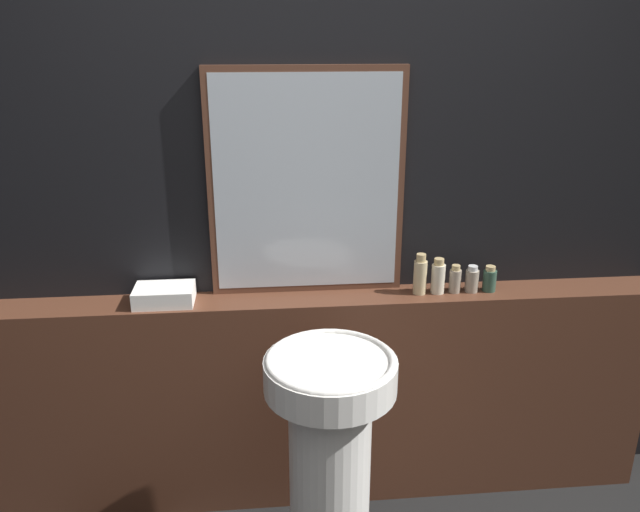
% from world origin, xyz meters
% --- Properties ---
extents(wall_back, '(8.00, 0.06, 2.50)m').
position_xyz_m(wall_back, '(0.00, 1.57, 1.25)').
color(wall_back, black).
rests_on(wall_back, ground_plane).
extents(vanity_counter, '(2.86, 0.19, 0.95)m').
position_xyz_m(vanity_counter, '(0.00, 1.44, 0.47)').
color(vanity_counter, '#512D1E').
rests_on(vanity_counter, ground_plane).
extents(pedestal_sink, '(0.45, 0.45, 0.94)m').
position_xyz_m(pedestal_sink, '(0.01, 0.97, 0.54)').
color(pedestal_sink, white).
rests_on(pedestal_sink, ground_plane).
extents(mirror, '(0.77, 0.03, 0.89)m').
position_xyz_m(mirror, '(-0.03, 1.52, 1.39)').
color(mirror, '#563323').
rests_on(mirror, vanity_counter).
extents(towel_stack, '(0.23, 0.16, 0.07)m').
position_xyz_m(towel_stack, '(-0.60, 1.44, 0.98)').
color(towel_stack, white).
rests_on(towel_stack, vanity_counter).
extents(shampoo_bottle, '(0.05, 0.05, 0.17)m').
position_xyz_m(shampoo_bottle, '(0.42, 1.44, 1.03)').
color(shampoo_bottle, '#C6B284').
rests_on(shampoo_bottle, vanity_counter).
extents(conditioner_bottle, '(0.06, 0.06, 0.15)m').
position_xyz_m(conditioner_bottle, '(0.50, 1.44, 1.02)').
color(conditioner_bottle, beige).
rests_on(conditioner_bottle, vanity_counter).
extents(lotion_bottle, '(0.05, 0.05, 0.12)m').
position_xyz_m(lotion_bottle, '(0.57, 1.44, 1.00)').
color(lotion_bottle, gray).
rests_on(lotion_bottle, vanity_counter).
extents(body_wash_bottle, '(0.05, 0.05, 0.11)m').
position_xyz_m(body_wash_bottle, '(0.64, 1.44, 1.00)').
color(body_wash_bottle, gray).
rests_on(body_wash_bottle, vanity_counter).
extents(hand_soap_bottle, '(0.05, 0.05, 0.11)m').
position_xyz_m(hand_soap_bottle, '(0.71, 1.44, 1.00)').
color(hand_soap_bottle, '#2D4C3D').
rests_on(hand_soap_bottle, vanity_counter).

